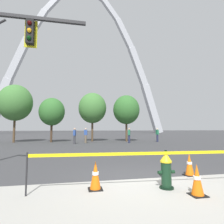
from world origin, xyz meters
TOP-DOWN VIEW (x-y plane):
  - ground_plane at (0.00, 0.00)m, footprint 240.00×240.00m
  - fire_hydrant at (0.38, -0.88)m, footprint 0.46×0.48m
  - caution_tape_barrier at (0.39, -0.94)m, footprint 6.95×0.41m
  - traffic_cone_by_hydrant at (-1.44, -0.61)m, footprint 0.36×0.36m
  - traffic_cone_mid_sidewalk at (1.78, 0.20)m, footprint 0.36×0.36m
  - traffic_cone_curb_edge at (0.84, -1.50)m, footprint 0.36×0.36m
  - monument_arch at (-0.00, 55.66)m, footprint 56.30×2.32m
  - tree_far_left at (-8.54, 16.91)m, footprint 3.68×3.68m
  - tree_left_mid at (-4.55, 16.60)m, footprint 2.87×2.87m
  - tree_center_left at (0.10, 16.97)m, footprint 3.34×3.34m
  - tree_center_right at (4.08, 16.02)m, footprint 3.16×3.16m
  - pedestrian_walking_left at (-1.98, 13.64)m, footprint 0.30×0.39m
  - pedestrian_standing_center at (7.48, 14.87)m, footprint 0.26×0.37m
  - pedestrian_walking_right at (3.75, 13.80)m, footprint 0.33×0.39m
  - pedestrian_near_trees at (-0.81, 14.79)m, footprint 0.37×0.26m

SIDE VIEW (x-z plane):
  - ground_plane at x=0.00m, z-range 0.00..0.00m
  - traffic_cone_by_hydrant at x=-1.44m, z-range -0.01..0.72m
  - traffic_cone_mid_sidewalk at x=1.78m, z-range -0.01..0.72m
  - traffic_cone_curb_edge at x=0.84m, z-range -0.01..0.72m
  - fire_hydrant at x=0.38m, z-range -0.03..0.96m
  - caution_tape_barrier at x=0.39m, z-range 0.21..1.21m
  - pedestrian_walking_left at x=-1.98m, z-range 0.02..1.61m
  - pedestrian_standing_center at x=7.48m, z-range 0.02..1.61m
  - pedestrian_walking_right at x=3.75m, z-range 0.02..1.61m
  - pedestrian_near_trees at x=-0.81m, z-range 0.02..1.61m
  - tree_left_mid at x=-4.55m, z-range 0.92..5.95m
  - tree_center_right at x=4.08m, z-range 1.02..6.54m
  - tree_center_left at x=0.10m, z-range 1.08..6.92m
  - tree_far_left at x=-8.54m, z-range 1.19..7.63m
  - monument_arch at x=0.00m, z-range -2.97..47.57m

